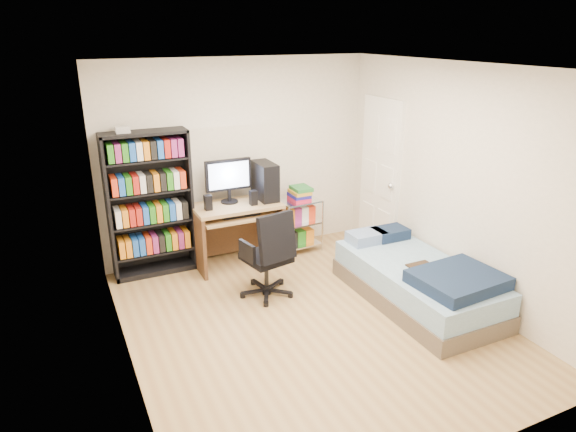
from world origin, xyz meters
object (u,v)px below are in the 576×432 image
office_chair (269,269)px  bed (418,281)px  media_shelf (150,203)px  computer_desk (243,208)px

office_chair → bed: (1.41, -0.82, -0.08)m
media_shelf → office_chair: bearing=-48.6°
media_shelf → computer_desk: (1.10, -0.17, -0.17)m
media_shelf → computer_desk: 1.12m
media_shelf → bed: size_ratio=0.93×
office_chair → bed: size_ratio=0.52×
computer_desk → office_chair: bearing=-95.1°
media_shelf → computer_desk: bearing=-8.7°
computer_desk → office_chair: size_ratio=1.32×
computer_desk → office_chair: computer_desk is taller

